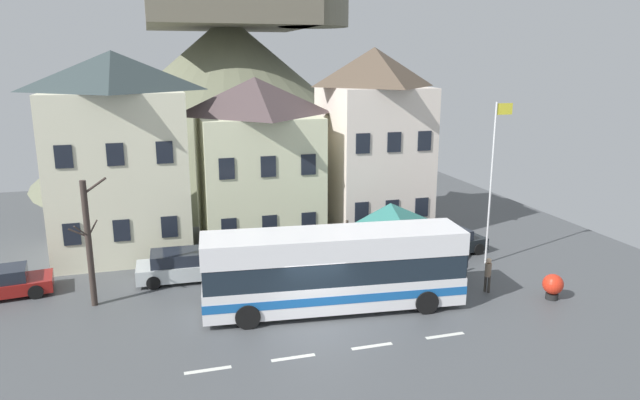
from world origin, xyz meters
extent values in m
cube|color=#4B4F52|center=(0.00, 0.00, -0.03)|extent=(40.00, 60.00, 0.06)
cube|color=silver|center=(-4.50, -1.90, 0.00)|extent=(1.60, 0.20, 0.01)
cube|color=silver|center=(-1.50, -1.90, 0.00)|extent=(1.60, 0.20, 0.01)
cube|color=silver|center=(1.50, -1.90, 0.00)|extent=(1.60, 0.20, 0.01)
cube|color=silver|center=(4.50, -1.90, 0.00)|extent=(1.60, 0.20, 0.01)
cube|color=beige|center=(-7.57, 12.07, 4.37)|extent=(6.87, 6.14, 8.74)
pyramid|color=#303C3D|center=(-7.57, 12.07, 9.76)|extent=(6.87, 6.14, 2.04)
cube|color=black|center=(-9.86, 8.97, 2.09)|extent=(0.80, 0.06, 1.10)
cube|color=black|center=(-7.57, 8.97, 2.09)|extent=(0.80, 0.06, 1.10)
cube|color=black|center=(-5.28, 8.97, 2.09)|extent=(0.80, 0.06, 1.10)
cube|color=black|center=(-9.86, 8.97, 5.89)|extent=(0.80, 0.06, 1.10)
cube|color=black|center=(-7.57, 8.97, 5.89)|extent=(0.80, 0.06, 1.10)
cube|color=black|center=(-5.28, 8.97, 5.89)|extent=(0.80, 0.06, 1.10)
cube|color=beige|center=(-0.13, 12.44, 3.65)|extent=(6.46, 6.87, 7.30)
pyramid|color=#493B3D|center=(-0.13, 12.44, 8.34)|extent=(6.46, 6.87, 2.08)
cube|color=black|center=(-2.28, 8.97, 1.75)|extent=(0.80, 0.06, 1.10)
cube|color=black|center=(-0.13, 8.97, 1.75)|extent=(0.80, 0.06, 1.10)
cube|color=black|center=(2.03, 8.97, 1.75)|extent=(0.80, 0.06, 1.10)
cube|color=black|center=(-2.28, 8.97, 4.92)|extent=(0.80, 0.06, 1.10)
cube|color=black|center=(-0.13, 8.97, 4.92)|extent=(0.80, 0.06, 1.10)
cube|color=black|center=(2.03, 8.97, 4.92)|extent=(0.80, 0.06, 1.10)
cube|color=silver|center=(6.91, 12.18, 4.39)|extent=(5.48, 6.37, 8.78)
pyramid|color=brown|center=(6.91, 12.18, 9.91)|extent=(5.48, 6.37, 2.24)
cube|color=black|center=(5.08, 8.97, 2.10)|extent=(0.80, 0.06, 1.10)
cube|color=black|center=(6.91, 8.97, 2.10)|extent=(0.80, 0.06, 1.10)
cube|color=black|center=(8.73, 8.97, 2.10)|extent=(0.80, 0.06, 1.10)
cube|color=black|center=(5.08, 8.97, 5.92)|extent=(0.80, 0.06, 1.10)
cube|color=black|center=(6.91, 8.97, 5.92)|extent=(0.80, 0.06, 1.10)
cube|color=black|center=(8.73, 8.97, 5.92)|extent=(0.80, 0.06, 1.10)
cone|color=#696C54|center=(1.04, 32.10, 7.06)|extent=(33.95, 33.95, 14.11)
cube|color=white|center=(1.13, 1.64, 0.85)|extent=(11.08, 3.45, 1.20)
cube|color=#1959A5|center=(1.13, 1.64, 0.91)|extent=(11.10, 3.48, 0.36)
cube|color=#19232D|center=(1.13, 1.64, 1.96)|extent=(10.97, 3.40, 1.01)
cube|color=white|center=(1.13, 1.64, 2.94)|extent=(11.08, 3.45, 0.95)
cube|color=#19232D|center=(6.57, 1.12, 1.96)|extent=(0.25, 2.03, 0.97)
cylinder|color=black|center=(4.93, 2.44, 0.50)|extent=(1.02, 0.37, 1.00)
cylinder|color=black|center=(4.71, 0.13, 0.50)|extent=(1.02, 0.37, 1.00)
cylinder|color=black|center=(-2.45, 3.15, 0.50)|extent=(1.02, 0.37, 1.00)
cylinder|color=black|center=(-2.67, 0.84, 0.50)|extent=(1.02, 0.37, 1.00)
cylinder|color=#473D33|center=(3.39, 6.56, 1.20)|extent=(0.14, 0.14, 2.40)
cylinder|color=#473D33|center=(6.69, 6.56, 1.20)|extent=(0.14, 0.14, 2.40)
cylinder|color=#473D33|center=(3.39, 3.26, 1.20)|extent=(0.14, 0.14, 2.40)
cylinder|color=#473D33|center=(6.69, 3.26, 1.20)|extent=(0.14, 0.14, 2.40)
pyramid|color=#30776E|center=(5.04, 4.91, 2.99)|extent=(3.60, 3.60, 1.18)
cube|color=black|center=(9.40, 6.71, 0.51)|extent=(4.06, 2.30, 0.66)
cube|color=#1E232D|center=(9.21, 6.68, 1.10)|extent=(2.51, 1.86, 0.51)
cylinder|color=black|center=(10.53, 7.72, 0.32)|extent=(0.66, 0.29, 0.64)
cylinder|color=black|center=(10.78, 6.07, 0.32)|extent=(0.66, 0.29, 0.64)
cylinder|color=black|center=(8.03, 7.34, 0.32)|extent=(0.66, 0.29, 0.64)
cylinder|color=black|center=(8.27, 5.69, 0.32)|extent=(0.66, 0.29, 0.64)
cube|color=silver|center=(-4.67, 6.86, 0.53)|extent=(4.61, 2.00, 0.70)
cube|color=#1E232D|center=(-4.90, 6.87, 1.16)|extent=(2.78, 1.72, 0.57)
cylinder|color=black|center=(-3.14, 7.72, 0.32)|extent=(0.64, 0.22, 0.64)
cylinder|color=black|center=(-3.19, 5.92, 0.32)|extent=(0.64, 0.22, 0.64)
cylinder|color=black|center=(-6.16, 7.80, 0.32)|extent=(0.64, 0.22, 0.64)
cylinder|color=black|center=(-6.20, 6.00, 0.32)|extent=(0.64, 0.22, 0.64)
cube|color=maroon|center=(-12.67, 7.04, 0.46)|extent=(4.31, 2.28, 0.56)
cylinder|color=black|center=(-11.42, 8.05, 0.32)|extent=(0.66, 0.28, 0.64)
cylinder|color=black|center=(-11.22, 6.35, 0.32)|extent=(0.66, 0.28, 0.64)
cylinder|color=#2D2D38|center=(8.22, 3.06, 0.35)|extent=(0.12, 0.12, 0.70)
cylinder|color=#2D2D38|center=(8.04, 2.95, 0.35)|extent=(0.12, 0.12, 0.70)
cylinder|color=#232B38|center=(8.13, 3.00, 0.97)|extent=(0.32, 0.32, 0.64)
sphere|color=#D1AD89|center=(8.13, 3.00, 1.41)|extent=(0.22, 0.22, 0.22)
cylinder|color=#38332D|center=(8.35, 1.50, 0.40)|extent=(0.13, 0.13, 0.81)
cylinder|color=#38332D|center=(8.43, 1.33, 0.40)|extent=(0.13, 0.13, 0.81)
cylinder|color=#7F6B56|center=(8.39, 1.42, 1.08)|extent=(0.29, 0.29, 0.63)
sphere|color=#D1AD89|center=(8.39, 1.42, 1.51)|extent=(0.24, 0.24, 0.24)
cube|color=#33473D|center=(3.34, 7.36, 0.45)|extent=(1.57, 0.45, 0.08)
cube|color=#33473D|center=(3.34, 7.59, 0.67)|extent=(1.57, 0.06, 0.40)
cube|color=#2D2D33|center=(2.64, 7.36, 0.23)|extent=(0.08, 0.36, 0.45)
cube|color=#2D2D33|center=(4.05, 7.36, 0.23)|extent=(0.08, 0.36, 0.45)
cylinder|color=silver|center=(10.42, 4.78, 4.16)|extent=(0.10, 0.10, 8.31)
cube|color=yellow|center=(10.87, 4.78, 7.96)|extent=(0.90, 0.03, 0.56)
cylinder|color=black|center=(10.72, -0.09, 0.12)|extent=(0.54, 0.54, 0.25)
sphere|color=red|center=(10.72, -0.09, 0.70)|extent=(0.90, 0.90, 0.90)
cylinder|color=#382D28|center=(-8.67, 4.90, 2.75)|extent=(0.26, 0.26, 5.50)
cylinder|color=#382D28|center=(-8.22, 4.86, 5.26)|extent=(0.97, 0.18, 0.71)
cylinder|color=#382D28|center=(-8.88, 4.56, 3.45)|extent=(0.48, 0.75, 0.69)
cylinder|color=#382D28|center=(-8.48, 5.08, 3.38)|extent=(0.46, 0.44, 0.68)
cylinder|color=#382D28|center=(-9.03, 4.84, 3.30)|extent=(0.77, 0.20, 0.50)
camera|label=1|loc=(-5.77, -19.91, 10.32)|focal=32.23mm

